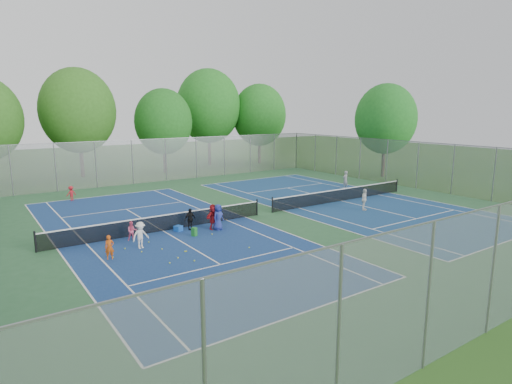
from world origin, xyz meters
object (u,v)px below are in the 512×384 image
ball_crate (178,229)px  net_right (342,195)px  ball_hopper (194,232)px  net_left (163,223)px  instructor (345,180)px

ball_crate → net_right: bearing=2.2°
ball_hopper → net_left: bearing=118.5°
net_right → ball_crate: size_ratio=34.12×
instructor → ball_hopper: bearing=12.2°
net_right → ball_crate: net_right is taller
ball_crate → instructor: 17.78m
net_right → instructor: bearing=40.9°
net_left → ball_hopper: 2.12m
instructor → ball_crate: bearing=7.7°
ball_crate → ball_hopper: 1.38m
net_right → instructor: (4.00, 3.47, 0.31)m
net_right → ball_crate: bearing=-177.8°
ball_hopper → net_right: bearing=8.1°
net_left → ball_crate: (0.69, -0.52, -0.29)m
net_left → net_right: (14.00, 0.00, 0.00)m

